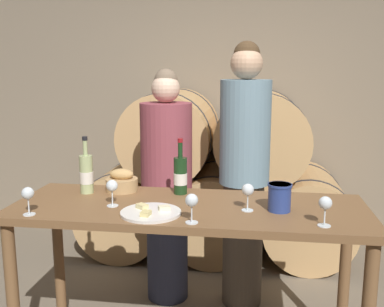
{
  "coord_description": "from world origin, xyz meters",
  "views": [
    {
      "loc": [
        0.34,
        -2.23,
        1.63
      ],
      "look_at": [
        0.0,
        0.13,
        1.17
      ],
      "focal_mm": 42.0,
      "sensor_mm": 36.0,
      "label": 1
    }
  ],
  "objects_px": {
    "wine_bottle_white": "(86,174)",
    "wine_glass_left": "(112,187)",
    "blue_crock": "(280,196)",
    "person_right": "(244,174)",
    "wine_glass_center": "(192,202)",
    "wine_glass_right": "(248,191)",
    "wine_glass_far_left": "(28,195)",
    "bread_basket": "(122,182)",
    "person_left": "(167,187)",
    "wine_glass_far_right": "(325,204)",
    "wine_bottle_red": "(180,175)",
    "cheese_plate": "(151,212)",
    "tasting_table": "(188,228)"
  },
  "relations": [
    {
      "from": "blue_crock",
      "to": "cheese_plate",
      "type": "bearing_deg",
      "value": -167.3
    },
    {
      "from": "person_left",
      "to": "wine_glass_center",
      "type": "distance_m",
      "value": 1.06
    },
    {
      "from": "wine_glass_far_left",
      "to": "tasting_table",
      "type": "bearing_deg",
      "value": 19.47
    },
    {
      "from": "wine_glass_center",
      "to": "person_right",
      "type": "bearing_deg",
      "value": 77.87
    },
    {
      "from": "person_right",
      "to": "wine_bottle_red",
      "type": "xyz_separation_m",
      "value": [
        -0.35,
        -0.52,
        0.1
      ]
    },
    {
      "from": "wine_bottle_white",
      "to": "wine_glass_right",
      "type": "bearing_deg",
      "value": -12.35
    },
    {
      "from": "wine_glass_far_left",
      "to": "wine_glass_far_right",
      "type": "bearing_deg",
      "value": 1.6
    },
    {
      "from": "person_right",
      "to": "wine_glass_center",
      "type": "xyz_separation_m",
      "value": [
        -0.21,
        -1.0,
        0.1
      ]
    },
    {
      "from": "cheese_plate",
      "to": "wine_glass_far_right",
      "type": "relative_size",
      "value": 2.14
    },
    {
      "from": "blue_crock",
      "to": "wine_glass_right",
      "type": "height_order",
      "value": "same"
    },
    {
      "from": "wine_bottle_white",
      "to": "person_right",
      "type": "bearing_deg",
      "value": 33.14
    },
    {
      "from": "person_left",
      "to": "person_right",
      "type": "relative_size",
      "value": 0.9
    },
    {
      "from": "person_left",
      "to": "wine_bottle_red",
      "type": "xyz_separation_m",
      "value": [
        0.18,
        -0.52,
        0.21
      ]
    },
    {
      "from": "cheese_plate",
      "to": "wine_glass_left",
      "type": "height_order",
      "value": "wine_glass_left"
    },
    {
      "from": "bread_basket",
      "to": "wine_glass_right",
      "type": "relative_size",
      "value": 1.33
    },
    {
      "from": "cheese_plate",
      "to": "wine_glass_right",
      "type": "xyz_separation_m",
      "value": [
        0.47,
        0.12,
        0.09
      ]
    },
    {
      "from": "wine_bottle_white",
      "to": "bread_basket",
      "type": "height_order",
      "value": "wine_bottle_white"
    },
    {
      "from": "person_left",
      "to": "cheese_plate",
      "type": "height_order",
      "value": "person_left"
    },
    {
      "from": "wine_bottle_red",
      "to": "blue_crock",
      "type": "bearing_deg",
      "value": -23.9
    },
    {
      "from": "bread_basket",
      "to": "tasting_table",
      "type": "bearing_deg",
      "value": -27.53
    },
    {
      "from": "bread_basket",
      "to": "wine_glass_far_left",
      "type": "bearing_deg",
      "value": -123.53
    },
    {
      "from": "tasting_table",
      "to": "cheese_plate",
      "type": "relative_size",
      "value": 6.19
    },
    {
      "from": "wine_glass_far_right",
      "to": "wine_glass_right",
      "type": "bearing_deg",
      "value": 153.24
    },
    {
      "from": "cheese_plate",
      "to": "wine_glass_far_left",
      "type": "bearing_deg",
      "value": -170.81
    },
    {
      "from": "blue_crock",
      "to": "wine_glass_far_left",
      "type": "relative_size",
      "value": 1.0
    },
    {
      "from": "wine_bottle_white",
      "to": "cheese_plate",
      "type": "height_order",
      "value": "wine_bottle_white"
    },
    {
      "from": "person_left",
      "to": "wine_glass_left",
      "type": "distance_m",
      "value": 0.83
    },
    {
      "from": "wine_bottle_white",
      "to": "cheese_plate",
      "type": "relative_size",
      "value": 1.09
    },
    {
      "from": "wine_bottle_red",
      "to": "wine_glass_left",
      "type": "distance_m",
      "value": 0.42
    },
    {
      "from": "person_right",
      "to": "wine_glass_far_right",
      "type": "distance_m",
      "value": 1.03
    },
    {
      "from": "wine_glass_right",
      "to": "wine_glass_far_right",
      "type": "xyz_separation_m",
      "value": [
        0.35,
        -0.18,
        0.0
      ]
    },
    {
      "from": "person_right",
      "to": "bread_basket",
      "type": "distance_m",
      "value": 0.86
    },
    {
      "from": "wine_bottle_red",
      "to": "wine_glass_far_left",
      "type": "xyz_separation_m",
      "value": [
        -0.67,
        -0.48,
        -0.01
      ]
    },
    {
      "from": "blue_crock",
      "to": "cheese_plate",
      "type": "relative_size",
      "value": 0.47
    },
    {
      "from": "person_left",
      "to": "blue_crock",
      "type": "distance_m",
      "value": 1.06
    },
    {
      "from": "wine_bottle_white",
      "to": "blue_crock",
      "type": "distance_m",
      "value": 1.09
    },
    {
      "from": "blue_crock",
      "to": "wine_glass_left",
      "type": "height_order",
      "value": "same"
    },
    {
      "from": "wine_bottle_white",
      "to": "wine_glass_left",
      "type": "xyz_separation_m",
      "value": [
        0.22,
        -0.22,
        -0.01
      ]
    },
    {
      "from": "wine_bottle_white",
      "to": "wine_glass_left",
      "type": "distance_m",
      "value": 0.32
    },
    {
      "from": "wine_glass_center",
      "to": "person_left",
      "type": "bearing_deg",
      "value": 107.66
    },
    {
      "from": "wine_bottle_white",
      "to": "wine_glass_left",
      "type": "relative_size",
      "value": 2.34
    },
    {
      "from": "person_right",
      "to": "wine_bottle_red",
      "type": "height_order",
      "value": "person_right"
    },
    {
      "from": "wine_glass_far_left",
      "to": "wine_glass_right",
      "type": "height_order",
      "value": "same"
    },
    {
      "from": "wine_glass_right",
      "to": "cheese_plate",
      "type": "bearing_deg",
      "value": -165.58
    },
    {
      "from": "wine_bottle_red",
      "to": "wine_glass_left",
      "type": "relative_size",
      "value": 2.28
    },
    {
      "from": "blue_crock",
      "to": "wine_glass_left",
      "type": "distance_m",
      "value": 0.85
    },
    {
      "from": "wine_bottle_red",
      "to": "wine_glass_far_left",
      "type": "relative_size",
      "value": 2.28
    },
    {
      "from": "wine_bottle_red",
      "to": "blue_crock",
      "type": "relative_size",
      "value": 2.28
    },
    {
      "from": "person_left",
      "to": "blue_crock",
      "type": "xyz_separation_m",
      "value": [
        0.73,
        -0.76,
        0.18
      ]
    },
    {
      "from": "person_left",
      "to": "wine_glass_center",
      "type": "xyz_separation_m",
      "value": [
        0.32,
        -0.99,
        0.21
      ]
    }
  ]
}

